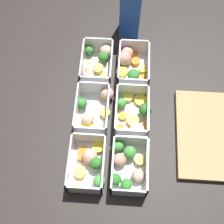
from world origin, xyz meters
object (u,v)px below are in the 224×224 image
Objects in this scene: container_far_right at (127,166)px; juice_carton at (130,12)px; container_near_center at (94,109)px; container_near_left at (97,64)px; container_far_left at (131,65)px; container_near_right at (89,164)px; container_far_center at (134,115)px.

juice_carton is (-0.50, -0.02, 0.07)m from container_far_right.
container_near_left is at bearing -178.79° from container_near_center.
container_far_left is 0.79× the size of juice_carton.
container_near_right is (0.34, 0.01, 0.00)m from container_near_left.
container_far_left is 0.34m from container_far_right.
juice_carton is (-0.16, 0.10, 0.07)m from container_near_left.
container_far_left is 0.18m from container_far_center.
container_far_left is at bearing 148.06° from container_near_center.
container_near_center is at bearing -31.94° from container_far_left.
container_near_left and container_far_right have the same top height.
juice_carton is (-0.16, -0.01, 0.07)m from container_far_left.
container_far_center is 0.35m from juice_carton.
container_far_right is at bearing -4.79° from container_far_center.
container_near_center is at bearing 1.21° from container_near_left.
container_far_left is 0.95× the size of container_far_center.
container_near_left and container_near_right have the same top height.
container_far_right is (0.16, -0.01, 0.00)m from container_far_center.
juice_carton reaches higher than container_near_center.
container_far_left is 0.17m from juice_carton.
juice_carton is (-0.34, -0.03, 0.07)m from container_far_center.
container_near_center is 0.86× the size of juice_carton.
container_near_left is at bearing -144.76° from container_far_center.
container_near_center and container_near_right have the same top height.
container_far_center is 0.16m from container_far_right.
container_near_right is at bearing -37.14° from container_far_center.
container_near_center and container_far_right have the same top height.
container_near_left is 0.83× the size of juice_carton.
container_near_center is 1.02× the size of container_far_center.
container_near_left is at bearing -161.49° from container_far_right.
container_far_right is at bearing 0.48° from container_far_left.
container_near_left is at bearing -87.85° from container_far_left.
container_near_center is 1.13× the size of container_far_right.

